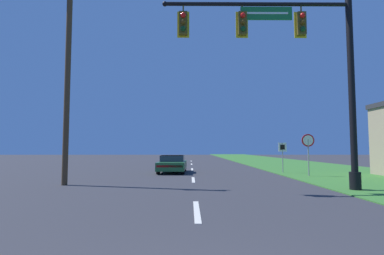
{
  "coord_description": "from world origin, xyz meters",
  "views": [
    {
      "loc": [
        -0.19,
        -2.15,
        1.67
      ],
      "look_at": [
        0.0,
        23.79,
        3.5
      ],
      "focal_mm": 28.0,
      "sensor_mm": 36.0,
      "label": 1
    }
  ],
  "objects_px": {
    "signal_mast": "(302,60)",
    "route_sign_post": "(282,151)",
    "car_ahead": "(172,164)",
    "utility_pole_near": "(68,75)",
    "stop_sign": "(308,145)"
  },
  "relations": [
    {
      "from": "signal_mast",
      "to": "route_sign_post",
      "type": "height_order",
      "value": "signal_mast"
    },
    {
      "from": "car_ahead",
      "to": "route_sign_post",
      "type": "xyz_separation_m",
      "value": [
        7.54,
        -0.62,
        0.92
      ]
    },
    {
      "from": "car_ahead",
      "to": "utility_pole_near",
      "type": "bearing_deg",
      "value": -122.39
    },
    {
      "from": "stop_sign",
      "to": "utility_pole_near",
      "type": "bearing_deg",
      "value": -162.51
    },
    {
      "from": "car_ahead",
      "to": "route_sign_post",
      "type": "bearing_deg",
      "value": -4.68
    },
    {
      "from": "route_sign_post",
      "to": "utility_pole_near",
      "type": "bearing_deg",
      "value": -151.61
    },
    {
      "from": "signal_mast",
      "to": "stop_sign",
      "type": "bearing_deg",
      "value": 67.04
    },
    {
      "from": "car_ahead",
      "to": "stop_sign",
      "type": "bearing_deg",
      "value": -20.38
    },
    {
      "from": "car_ahead",
      "to": "utility_pole_near",
      "type": "xyz_separation_m",
      "value": [
        -4.53,
        -7.14,
        4.5
      ]
    },
    {
      "from": "signal_mast",
      "to": "route_sign_post",
      "type": "xyz_separation_m",
      "value": [
        1.74,
        8.43,
        -3.74
      ]
    },
    {
      "from": "car_ahead",
      "to": "stop_sign",
      "type": "xyz_separation_m",
      "value": [
        8.32,
        -3.09,
        1.26
      ]
    },
    {
      "from": "route_sign_post",
      "to": "signal_mast",
      "type": "bearing_deg",
      "value": -101.67
    },
    {
      "from": "stop_sign",
      "to": "route_sign_post",
      "type": "height_order",
      "value": "stop_sign"
    },
    {
      "from": "signal_mast",
      "to": "route_sign_post",
      "type": "bearing_deg",
      "value": 78.33
    },
    {
      "from": "stop_sign",
      "to": "route_sign_post",
      "type": "relative_size",
      "value": 1.23
    }
  ]
}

